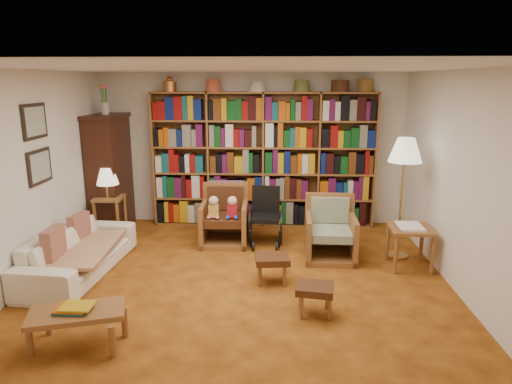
# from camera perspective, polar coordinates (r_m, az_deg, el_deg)

# --- Properties ---
(floor) EXTENTS (5.00, 5.00, 0.00)m
(floor) POSITION_cam_1_polar(r_m,az_deg,el_deg) (5.60, -1.96, -11.30)
(floor) COLOR #AE611A
(floor) RESTS_ON ground
(ceiling) EXTENTS (5.00, 5.00, 0.00)m
(ceiling) POSITION_cam_1_polar(r_m,az_deg,el_deg) (5.08, -2.20, 15.19)
(ceiling) COLOR white
(ceiling) RESTS_ON wall_back
(wall_back) EXTENTS (5.00, 0.00, 5.00)m
(wall_back) POSITION_cam_1_polar(r_m,az_deg,el_deg) (7.65, -0.53, 5.33)
(wall_back) COLOR white
(wall_back) RESTS_ON floor
(wall_front) EXTENTS (5.00, 0.00, 5.00)m
(wall_front) POSITION_cam_1_polar(r_m,az_deg,el_deg) (2.83, -6.28, -9.76)
(wall_front) COLOR white
(wall_front) RESTS_ON floor
(wall_left) EXTENTS (0.00, 5.00, 5.00)m
(wall_left) POSITION_cam_1_polar(r_m,az_deg,el_deg) (5.95, -26.84, 1.39)
(wall_left) COLOR white
(wall_left) RESTS_ON floor
(wall_right) EXTENTS (0.00, 5.00, 5.00)m
(wall_right) POSITION_cam_1_polar(r_m,az_deg,el_deg) (5.58, 24.45, 0.91)
(wall_right) COLOR white
(wall_right) RESTS_ON floor
(bookshelf) EXTENTS (3.60, 0.30, 2.42)m
(bookshelf) POSITION_cam_1_polar(r_m,az_deg,el_deg) (7.49, 0.93, 4.53)
(bookshelf) COLOR brown
(bookshelf) RESTS_ON floor
(curio_cabinet) EXTENTS (0.50, 0.95, 2.40)m
(curio_cabinet) POSITION_cam_1_polar(r_m,az_deg,el_deg) (7.68, -17.81, 2.46)
(curio_cabinet) COLOR #361C0E
(curio_cabinet) RESTS_ON floor
(framed_pictures) EXTENTS (0.03, 0.52, 0.97)m
(framed_pictures) POSITION_cam_1_polar(r_m,az_deg,el_deg) (6.14, -25.69, 5.41)
(framed_pictures) COLOR black
(framed_pictures) RESTS_ON wall_left
(sofa) EXTENTS (1.96, 0.88, 0.56)m
(sofa) POSITION_cam_1_polar(r_m,az_deg,el_deg) (6.19, -21.24, -6.98)
(sofa) COLOR white
(sofa) RESTS_ON floor
(sofa_throw) EXTENTS (0.80, 1.39, 0.04)m
(sofa_throw) POSITION_cam_1_polar(r_m,az_deg,el_deg) (6.16, -20.83, -6.84)
(sofa_throw) COLOR beige
(sofa_throw) RESTS_ON sofa
(cushion_left) EXTENTS (0.17, 0.37, 0.36)m
(cushion_left) POSITION_cam_1_polar(r_m,az_deg,el_deg) (6.49, -21.20, -4.44)
(cushion_left) COLOR maroon
(cushion_left) RESTS_ON sofa
(cushion_right) EXTENTS (0.14, 0.40, 0.40)m
(cushion_right) POSITION_cam_1_polar(r_m,az_deg,el_deg) (5.89, -23.91, -6.52)
(cushion_right) COLOR maroon
(cushion_right) RESTS_ON sofa
(side_table_lamp) EXTENTS (0.46, 0.46, 0.64)m
(side_table_lamp) POSITION_cam_1_polar(r_m,az_deg,el_deg) (7.39, -17.82, -1.80)
(side_table_lamp) COLOR brown
(side_table_lamp) RESTS_ON floor
(table_lamp) EXTENTS (0.34, 0.34, 0.46)m
(table_lamp) POSITION_cam_1_polar(r_m,az_deg,el_deg) (7.28, -18.09, 1.79)
(table_lamp) COLOR #B78A3A
(table_lamp) RESTS_ON side_table_lamp
(armchair_leather) EXTENTS (0.71, 0.76, 0.88)m
(armchair_leather) POSITION_cam_1_polar(r_m,az_deg,el_deg) (6.87, -3.89, -3.29)
(armchair_leather) COLOR brown
(armchair_leather) RESTS_ON floor
(armchair_sage) EXTENTS (0.69, 0.72, 0.84)m
(armchair_sage) POSITION_cam_1_polar(r_m,az_deg,el_deg) (6.37, 9.19, -5.19)
(armchair_sage) COLOR brown
(armchair_sage) RESTS_ON floor
(wheelchair) EXTENTS (0.49, 0.68, 0.85)m
(wheelchair) POSITION_cam_1_polar(r_m,az_deg,el_deg) (6.77, 1.22, -3.28)
(wheelchair) COLOR black
(wheelchair) RESTS_ON floor
(floor_lamp) EXTENTS (0.44, 0.44, 1.65)m
(floor_lamp) POSITION_cam_1_polar(r_m,az_deg,el_deg) (6.30, 18.14, 4.41)
(floor_lamp) COLOR #B78A3A
(floor_lamp) RESTS_ON floor
(side_table_papers) EXTENTS (0.55, 0.55, 0.57)m
(side_table_papers) POSITION_cam_1_polar(r_m,az_deg,el_deg) (6.21, 18.74, -4.95)
(side_table_papers) COLOR brown
(side_table_papers) RESTS_ON floor
(footstool_a) EXTENTS (0.43, 0.38, 0.34)m
(footstool_a) POSITION_cam_1_polar(r_m,az_deg,el_deg) (5.51, 2.04, -8.60)
(footstool_a) COLOR #512C15
(footstool_a) RESTS_ON floor
(footstool_b) EXTENTS (0.42, 0.38, 0.32)m
(footstool_b) POSITION_cam_1_polar(r_m,az_deg,el_deg) (4.86, 7.39, -12.12)
(footstool_b) COLOR #512C15
(footstool_b) RESTS_ON floor
(coffee_table) EXTENTS (0.92, 0.64, 0.41)m
(coffee_table) POSITION_cam_1_polar(r_m,az_deg,el_deg) (4.58, -21.46, -14.17)
(coffee_table) COLOR brown
(coffee_table) RESTS_ON floor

